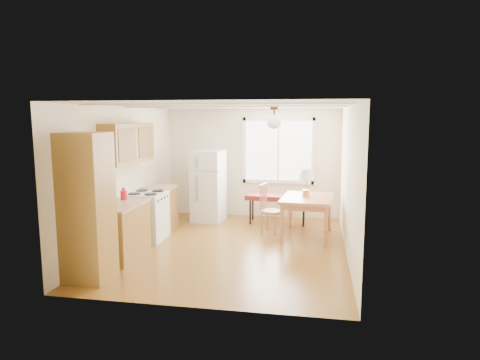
% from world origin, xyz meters
% --- Properties ---
extents(room_shell, '(4.60, 5.60, 2.62)m').
position_xyz_m(room_shell, '(0.00, 0.00, 1.25)').
color(room_shell, brown).
rests_on(room_shell, ground).
extents(kitchen_run, '(0.65, 3.40, 2.20)m').
position_xyz_m(kitchen_run, '(-1.72, -0.63, 0.84)').
color(kitchen_run, brown).
rests_on(kitchen_run, ground).
extents(window_unit, '(1.64, 0.05, 1.51)m').
position_xyz_m(window_unit, '(0.60, 2.47, 1.55)').
color(window_unit, white).
rests_on(window_unit, room_shell).
extents(pendant_light, '(0.26, 0.26, 0.40)m').
position_xyz_m(pendant_light, '(0.70, 0.40, 2.24)').
color(pendant_light, '#302115').
rests_on(pendant_light, room_shell).
extents(refrigerator, '(0.71, 0.71, 1.58)m').
position_xyz_m(refrigerator, '(-0.89, 1.83, 0.79)').
color(refrigerator, white).
rests_on(refrigerator, ground).
extents(bench, '(1.39, 0.60, 0.63)m').
position_xyz_m(bench, '(0.65, 1.88, 0.56)').
color(bench, maroon).
rests_on(bench, ground).
extents(dining_table, '(1.04, 1.33, 0.78)m').
position_xyz_m(dining_table, '(1.30, 0.92, 0.68)').
color(dining_table, '#A66340').
rests_on(dining_table, ground).
extents(chair, '(0.47, 0.46, 0.98)m').
position_xyz_m(chair, '(0.51, 1.10, 0.56)').
color(chair, '#A66340').
rests_on(chair, ground).
extents(table_lamp, '(0.31, 0.31, 0.53)m').
position_xyz_m(table_lamp, '(1.28, 1.02, 1.17)').
color(table_lamp, '#B58E3A').
rests_on(table_lamp, dining_table).
extents(coffee_maker, '(0.22, 0.25, 0.32)m').
position_xyz_m(coffee_maker, '(-1.72, -1.31, 1.02)').
color(coffee_maker, black).
rests_on(coffee_maker, kitchen_run).
extents(kettle, '(0.11, 0.11, 0.22)m').
position_xyz_m(kettle, '(-1.78, -0.52, 0.99)').
color(kettle, red).
rests_on(kettle, kitchen_run).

